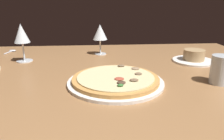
{
  "coord_description": "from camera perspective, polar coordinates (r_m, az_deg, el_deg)",
  "views": [
    {
      "loc": [
        -5.2,
        -81.59,
        31.71
      ],
      "look_at": [
        0.77,
        -5.89,
        7.0
      ],
      "focal_mm": 34.92,
      "sensor_mm": 36.0,
      "label": 1
    }
  ],
  "objects": [
    {
      "name": "wine_glass_near",
      "position": [
        1.14,
        -3.15,
        9.61
      ],
      "size": [
        7.49,
        7.49,
        15.59
      ],
      "color": "silver",
      "rests_on": "dining_table"
    },
    {
      "name": "water_glass",
      "position": [
        0.83,
        26.56,
        -0.39
      ],
      "size": [
        6.89,
        6.89,
        9.86
      ],
      "color": "silver",
      "rests_on": "dining_table"
    },
    {
      "name": "dining_table",
      "position": [
        0.87,
        -0.81,
        -1.95
      ],
      "size": [
        150.0,
        110.0,
        4.0
      ],
      "primitive_type": "cube",
      "color": "#996B42",
      "rests_on": "ground"
    },
    {
      "name": "ramekin_on_saucer",
      "position": [
        1.08,
        20.62,
        3.16
      ],
      "size": [
        18.99,
        18.99,
        5.68
      ],
      "color": "white",
      "rests_on": "dining_table"
    },
    {
      "name": "spoon",
      "position": [
        1.33,
        -24.84,
        4.52
      ],
      "size": [
        4.54,
        9.31,
        1.0
      ],
      "color": "silver",
      "rests_on": "dining_table"
    },
    {
      "name": "wine_glass_far",
      "position": [
        1.08,
        -22.61,
        8.42
      ],
      "size": [
        7.29,
        7.29,
        17.36
      ],
      "color": "silver",
      "rests_on": "dining_table"
    },
    {
      "name": "pizza_main",
      "position": [
        0.75,
        0.97,
        -2.67
      ],
      "size": [
        33.07,
        33.07,
        3.36
      ],
      "color": "white",
      "rests_on": "dining_table"
    }
  ]
}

